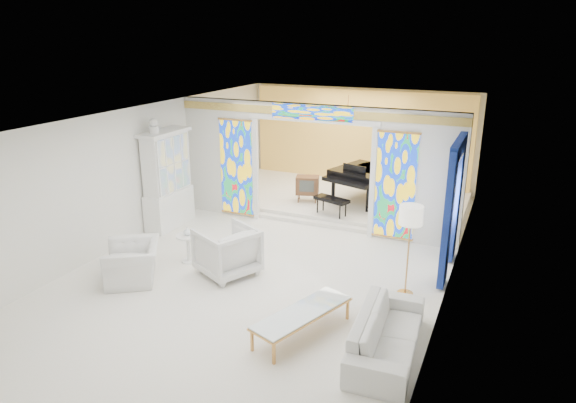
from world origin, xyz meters
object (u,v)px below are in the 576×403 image
at_px(tv_console, 307,185).
at_px(china_cabinet, 167,180).
at_px(sofa, 387,333).
at_px(coffee_table, 302,313).
at_px(armchair_left, 133,262).
at_px(grand_piano, 372,174).
at_px(armchair_right, 227,251).

bearing_deg(tv_console, china_cabinet, -150.75).
bearing_deg(sofa, coffee_table, 88.75).
bearing_deg(china_cabinet, sofa, -26.57).
bearing_deg(tv_console, coffee_table, -85.36).
bearing_deg(sofa, china_cabinet, 59.62).
bearing_deg(armchair_left, grand_piano, 119.14).
bearing_deg(tv_console, armchair_left, -121.72).
bearing_deg(china_cabinet, tv_console, 45.78).
height_order(armchair_left, tv_console, tv_console).
bearing_deg(coffee_table, armchair_right, 147.30).
bearing_deg(tv_console, grand_piano, 8.27).
relative_size(sofa, coffee_table, 1.15).
bearing_deg(china_cabinet, armchair_left, -67.43).
xyz_separation_m(china_cabinet, grand_piano, (4.16, 3.39, -0.24)).
distance_m(coffee_table, tv_console, 6.23).
distance_m(sofa, grand_piano, 6.80).
relative_size(sofa, grand_piano, 0.76).
relative_size(armchair_right, coffee_table, 0.56).
bearing_deg(grand_piano, armchair_right, -88.65).
height_order(coffee_table, tv_console, tv_console).
height_order(armchair_right, grand_piano, grand_piano).
bearing_deg(armchair_left, coffee_table, 48.97).
height_order(armchair_left, armchair_right, armchair_right).
height_order(sofa, grand_piano, grand_piano).
relative_size(sofa, tv_console, 3.15).
relative_size(armchair_right, grand_piano, 0.37).
height_order(armchair_right, tv_console, armchair_right).
bearing_deg(armchair_left, tv_console, 130.41).
distance_m(armchair_left, armchair_right, 1.81).
distance_m(armchair_right, sofa, 3.77).
bearing_deg(coffee_table, china_cabinet, 146.96).
distance_m(armchair_right, tv_console, 4.40).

